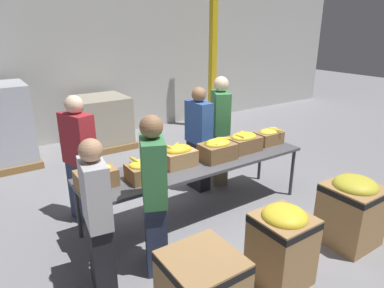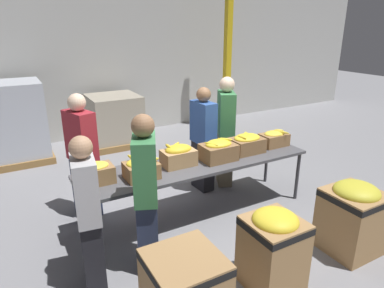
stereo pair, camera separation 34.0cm
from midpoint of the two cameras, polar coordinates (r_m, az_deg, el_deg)
name	(u,v)px [view 1 (the left image)]	position (r m, az deg, el deg)	size (l,w,h in m)	color
ground_plane	(197,213)	(4.93, -1.16, -11.51)	(30.00, 30.00, 0.00)	gray
wall_back	(87,49)	(8.17, -18.27, 14.76)	(16.00, 0.08, 4.00)	#B7B7B2
sorting_table	(197,165)	(4.59, -1.22, -3.57)	(3.18, 0.81, 0.79)	#4C4C51
banana_box_0	(96,176)	(4.05, -18.06, -5.18)	(0.45, 0.28, 0.27)	olive
banana_box_1	(144,169)	(4.09, -10.36, -4.22)	(0.41, 0.35, 0.27)	olive
banana_box_2	(179,155)	(4.41, -4.42, -1.95)	(0.43, 0.30, 0.29)	tan
banana_box_3	(218,149)	(4.62, 2.18, -0.93)	(0.46, 0.33, 0.30)	olive
banana_box_4	(244,142)	(4.96, 6.68, 0.38)	(0.47, 0.34, 0.28)	olive
banana_box_5	(269,136)	(5.33, 10.90, 1.26)	(0.41, 0.32, 0.25)	olive
volunteer_0	(220,132)	(5.53, 2.92, 2.03)	(0.43, 0.53, 1.77)	#6B604C
volunteer_1	(98,219)	(3.45, -18.22, -11.91)	(0.27, 0.45, 1.59)	black
volunteer_2	(199,140)	(5.33, -0.71, 0.66)	(0.24, 0.45, 1.65)	black
volunteer_3	(154,197)	(3.58, -9.06, -8.75)	(0.39, 0.51, 1.72)	#2D3856
volunteer_4	(80,161)	(4.73, -20.10, -2.64)	(0.36, 0.51, 1.71)	#2D3856
donation_bin_1	(282,243)	(3.65, 12.11, -15.84)	(0.53, 0.53, 0.85)	#A37A4C
donation_bin_2	(351,208)	(4.48, 23.07, -9.88)	(0.59, 0.59, 0.86)	#A37A4C
support_pillar	(213,47)	(8.58, 2.34, 15.85)	(0.15, 0.15, 4.00)	gold
pallet_stack_1	(1,127)	(7.22, -30.47, 2.44)	(1.09, 1.09, 1.53)	olive
pallet_stack_2	(102,122)	(7.62, -15.98, 3.47)	(1.13, 1.13, 1.09)	olive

